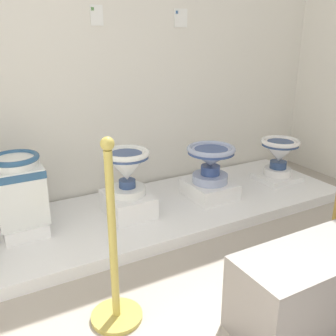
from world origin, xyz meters
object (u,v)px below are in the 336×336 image
(plinth_block_rightmost, at_px, (277,177))
(stanchion_post_near_left, at_px, (114,273))
(antique_toilet_tall_cobalt, at_px, (127,167))
(plinth_block_pale_glazed, at_px, (210,189))
(antique_toilet_pale_glazed, at_px, (211,159))
(info_placard_second, at_px, (97,15))
(plinth_block_leftmost, at_px, (24,225))
(plinth_block_tall_cobalt, at_px, (128,204))
(antique_toilet_rightmost, at_px, (279,152))
(antique_toilet_leftmost, at_px, (18,186))
(museum_bench, at_px, (334,276))
(info_placard_third, at_px, (181,18))

(plinth_block_rightmost, distance_m, stanchion_post_near_left, 2.17)
(antique_toilet_tall_cobalt, relative_size, plinth_block_rightmost, 0.93)
(plinth_block_pale_glazed, relative_size, antique_toilet_pale_glazed, 0.99)
(plinth_block_pale_glazed, relative_size, info_placard_second, 2.68)
(plinth_block_leftmost, height_order, plinth_block_tall_cobalt, plinth_block_tall_cobalt)
(stanchion_post_near_left, bearing_deg, antique_toilet_rightmost, 24.58)
(antique_toilet_leftmost, relative_size, info_placard_second, 3.17)
(info_placard_second, distance_m, museum_bench, 2.38)
(plinth_block_tall_cobalt, height_order, info_placard_second, info_placard_second)
(plinth_block_rightmost, distance_m, antique_toilet_rightmost, 0.25)
(antique_toilet_leftmost, xyz_separation_m, info_placard_third, (1.49, 0.41, 1.08))
(antique_toilet_leftmost, distance_m, stanchion_post_near_left, 1.07)
(plinth_block_leftmost, relative_size, antique_toilet_rightmost, 1.01)
(info_placard_second, bearing_deg, stanchion_post_near_left, -108.68)
(antique_toilet_leftmost, bearing_deg, plinth_block_leftmost, 0.00)
(antique_toilet_pale_glazed, bearing_deg, museum_bench, -97.41)
(plinth_block_leftmost, bearing_deg, museum_bench, -49.17)
(antique_toilet_tall_cobalt, height_order, info_placard_third, info_placard_third)
(plinth_block_leftmost, relative_size, antique_toilet_leftmost, 0.76)
(plinth_block_leftmost, distance_m, info_placard_third, 2.07)
(antique_toilet_leftmost, height_order, stanchion_post_near_left, stanchion_post_near_left)
(plinth_block_rightmost, relative_size, info_placard_second, 2.53)
(info_placard_second, bearing_deg, plinth_block_tall_cobalt, -91.65)
(info_placard_second, height_order, museum_bench, info_placard_second)
(antique_toilet_leftmost, bearing_deg, antique_toilet_tall_cobalt, -7.13)
(antique_toilet_pale_glazed, relative_size, plinth_block_rightmost, 1.07)
(plinth_block_pale_glazed, bearing_deg, plinth_block_leftmost, 175.21)
(plinth_block_tall_cobalt, xyz_separation_m, museum_bench, (0.55, -1.41, 0.04))
(plinth_block_tall_cobalt, bearing_deg, plinth_block_leftmost, 172.87)
(plinth_block_pale_glazed, height_order, plinth_block_rightmost, plinth_block_pale_glazed)
(antique_toilet_pale_glazed, relative_size, info_placard_second, 2.70)
(plinth_block_pale_glazed, xyz_separation_m, info_placard_third, (0.02, 0.54, 1.36))
(plinth_block_leftmost, relative_size, info_placard_second, 2.41)
(antique_toilet_leftmost, bearing_deg, plinth_block_rightmost, -3.09)
(antique_toilet_rightmost, bearing_deg, info_placard_third, 144.35)
(antique_toilet_rightmost, bearing_deg, museum_bench, -124.48)
(info_placard_second, xyz_separation_m, stanchion_post_near_left, (-0.49, -1.44, -1.24))
(antique_toilet_tall_cobalt, distance_m, info_placard_second, 1.17)
(antique_toilet_tall_cobalt, relative_size, museum_bench, 0.30)
(info_placard_third, xyz_separation_m, stanchion_post_near_left, (-1.22, -1.44, -1.23))
(antique_toilet_rightmost, distance_m, info_placard_second, 1.96)
(antique_toilet_pale_glazed, distance_m, stanchion_post_near_left, 1.51)
(plinth_block_leftmost, xyz_separation_m, info_placard_second, (0.76, 0.41, 1.38))
(plinth_block_pale_glazed, relative_size, stanchion_post_near_left, 0.41)
(antique_toilet_pale_glazed, bearing_deg, plinth_block_pale_glazed, 0.00)
(plinth_block_rightmost, xyz_separation_m, info_placard_second, (-1.48, 0.54, 1.40))
(antique_toilet_leftmost, xyz_separation_m, plinth_block_pale_glazed, (1.47, -0.12, -0.28))
(stanchion_post_near_left, bearing_deg, museum_bench, -25.07)
(plinth_block_pale_glazed, bearing_deg, stanchion_post_near_left, -143.22)
(plinth_block_pale_glazed, distance_m, museum_bench, 1.39)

